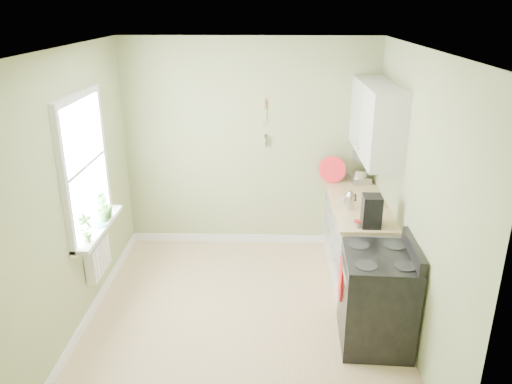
{
  "coord_description": "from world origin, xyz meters",
  "views": [
    {
      "loc": [
        0.26,
        -4.35,
        3.06
      ],
      "look_at": [
        0.12,
        0.55,
        1.2
      ],
      "focal_mm": 35.0,
      "sensor_mm": 36.0,
      "label": 1
    }
  ],
  "objects_px": {
    "coffee_maker": "(371,212)",
    "stove": "(377,298)",
    "kettle": "(349,200)",
    "stand_mixer": "(359,167)"
  },
  "relations": [
    {
      "from": "coffee_maker",
      "to": "stove",
      "type": "bearing_deg",
      "value": -91.67
    },
    {
      "from": "stove",
      "to": "kettle",
      "type": "distance_m",
      "value": 1.25
    },
    {
      "from": "stand_mixer",
      "to": "stove",
      "type": "bearing_deg",
      "value": -93.48
    },
    {
      "from": "stand_mixer",
      "to": "coffee_maker",
      "type": "relative_size",
      "value": 1.32
    },
    {
      "from": "kettle",
      "to": "coffee_maker",
      "type": "height_order",
      "value": "coffee_maker"
    },
    {
      "from": "stove",
      "to": "coffee_maker",
      "type": "relative_size",
      "value": 3.14
    },
    {
      "from": "stand_mixer",
      "to": "kettle",
      "type": "height_order",
      "value": "stand_mixer"
    },
    {
      "from": "kettle",
      "to": "coffee_maker",
      "type": "xyz_separation_m",
      "value": [
        0.15,
        -0.47,
        0.06
      ]
    },
    {
      "from": "stove",
      "to": "coffee_maker",
      "type": "bearing_deg",
      "value": 88.33
    },
    {
      "from": "stove",
      "to": "kettle",
      "type": "height_order",
      "value": "kettle"
    }
  ]
}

